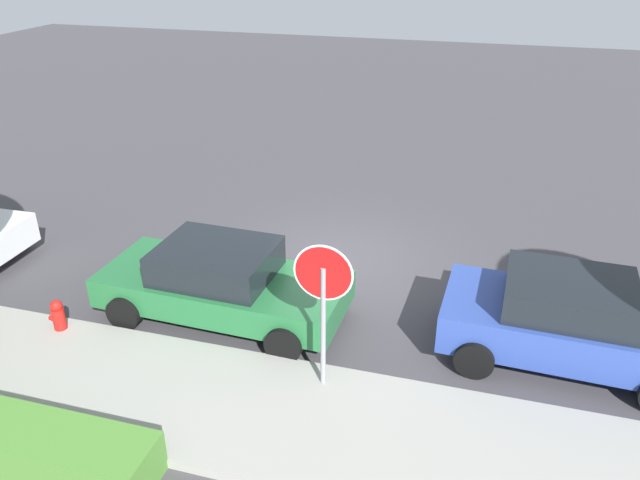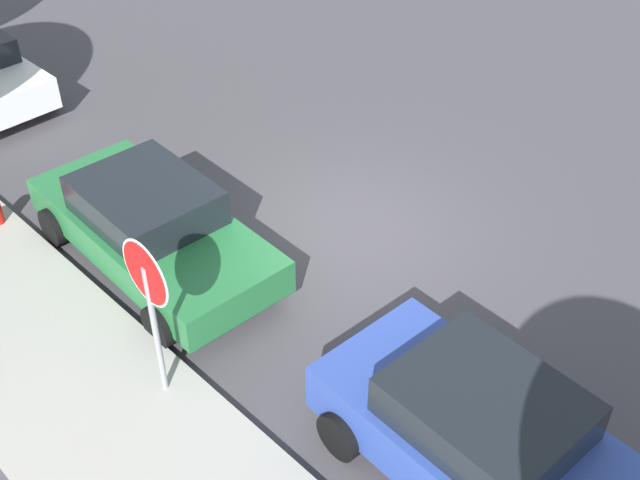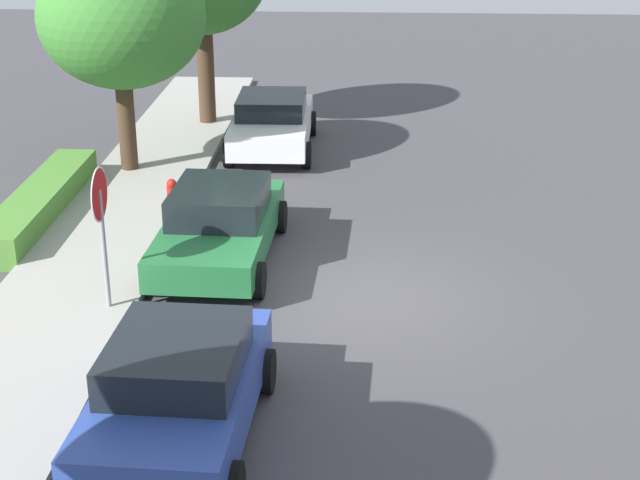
{
  "view_description": "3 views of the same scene",
  "coord_description": "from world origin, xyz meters",
  "px_view_note": "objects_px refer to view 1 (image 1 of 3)",
  "views": [
    {
      "loc": [
        -2.9,
        11.62,
        6.48
      ],
      "look_at": [
        0.22,
        0.75,
        0.8
      ],
      "focal_mm": 35.0,
      "sensor_mm": 36.0,
      "label": 1
    },
    {
      "loc": [
        -7.23,
        7.64,
        8.13
      ],
      "look_at": [
        -0.99,
        1.57,
        1.21
      ],
      "focal_mm": 45.0,
      "sensor_mm": 36.0,
      "label": 2
    },
    {
      "loc": [
        -15.18,
        -0.04,
        7.29
      ],
      "look_at": [
        -0.39,
        0.75,
        1.22
      ],
      "focal_mm": 55.0,
      "sensor_mm": 36.0,
      "label": 3
    }
  ],
  "objects_px": {
    "fire_hydrant": "(59,318)",
    "stop_sign": "(323,293)",
    "parked_car_blue": "(567,320)",
    "parked_car_green": "(222,282)"
  },
  "relations": [
    {
      "from": "stop_sign",
      "to": "fire_hydrant",
      "type": "distance_m",
      "value": 5.06
    },
    {
      "from": "fire_hydrant",
      "to": "stop_sign",
      "type": "bearing_deg",
      "value": 178.58
    },
    {
      "from": "parked_car_green",
      "to": "fire_hydrant",
      "type": "height_order",
      "value": "parked_car_green"
    },
    {
      "from": "parked_car_blue",
      "to": "fire_hydrant",
      "type": "xyz_separation_m",
      "value": [
        8.47,
        1.74,
        -0.41
      ]
    },
    {
      "from": "stop_sign",
      "to": "fire_hydrant",
      "type": "height_order",
      "value": "stop_sign"
    },
    {
      "from": "stop_sign",
      "to": "parked_car_green",
      "type": "bearing_deg",
      "value": -32.77
    },
    {
      "from": "parked_car_blue",
      "to": "parked_car_green",
      "type": "bearing_deg",
      "value": 3.38
    },
    {
      "from": "stop_sign",
      "to": "parked_car_green",
      "type": "distance_m",
      "value": 2.98
    },
    {
      "from": "parked_car_green",
      "to": "parked_car_blue",
      "type": "relative_size",
      "value": 1.12
    },
    {
      "from": "stop_sign",
      "to": "parked_car_blue",
      "type": "xyz_separation_m",
      "value": [
        -3.61,
        -1.86,
        -1.0
      ]
    }
  ]
}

